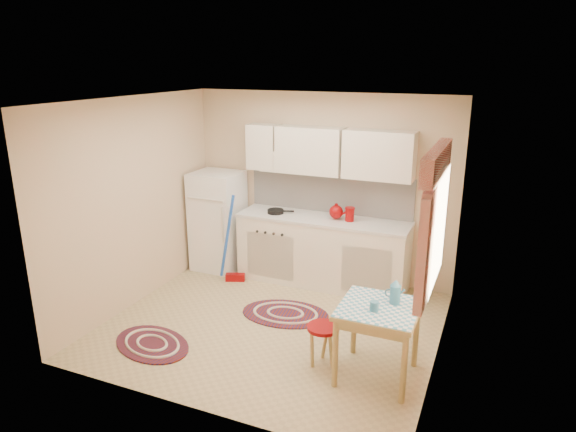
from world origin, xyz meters
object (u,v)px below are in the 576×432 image
object	(u,v)px
fridge	(218,221)
table	(377,342)
base_cabinets	(322,252)
stool	(323,345)

from	to	relation	value
fridge	table	distance (m)	3.27
fridge	base_cabinets	distance (m)	1.58
base_cabinets	stool	bearing A→B (deg)	-70.42
fridge	base_cabinets	size ratio (longest dim) A/B	0.62
fridge	table	xyz separation A→B (m)	(2.73, -1.76, -0.34)
table	stool	size ratio (longest dim) A/B	1.71
fridge	table	bearing A→B (deg)	-32.78
base_cabinets	stool	world-z (taller)	base_cabinets
base_cabinets	stool	distance (m)	1.95
table	stool	distance (m)	0.55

